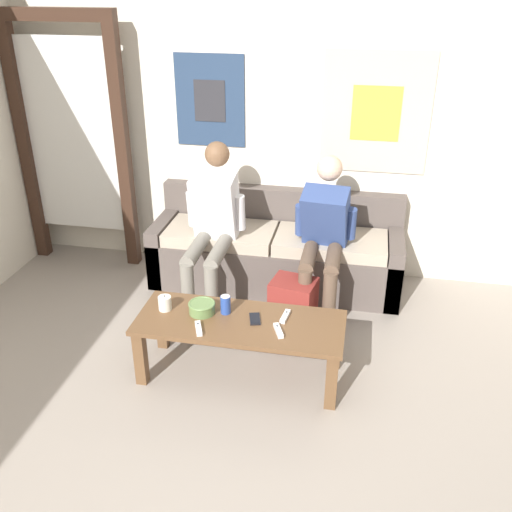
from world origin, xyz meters
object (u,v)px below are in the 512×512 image
(drink_can_blue, at_px, (226,305))
(game_controller_far_center, at_px, (285,316))
(couch, at_px, (276,252))
(game_controller_near_right, at_px, (278,331))
(backpack, at_px, (292,307))
(ceramic_bowl, at_px, (202,307))
(game_controller_near_left, at_px, (198,328))
(person_seated_adult, at_px, (212,222))
(pillar_candle, at_px, (165,303))
(cell_phone, at_px, (255,319))
(coffee_table, at_px, (240,330))
(person_seated_teen, at_px, (324,233))

(drink_can_blue, relative_size, game_controller_far_center, 0.84)
(couch, relative_size, drink_can_blue, 16.59)
(game_controller_near_right, xyz_separation_m, game_controller_far_center, (0.02, 0.17, 0.00))
(backpack, bearing_deg, ceramic_bowl, -134.07)
(couch, distance_m, ceramic_bowl, 1.29)
(backpack, height_order, game_controller_near_right, game_controller_near_right)
(couch, bearing_deg, backpack, -71.36)
(game_controller_near_left, bearing_deg, game_controller_near_right, 8.37)
(person_seated_adult, relative_size, pillar_candle, 11.61)
(ceramic_bowl, relative_size, game_controller_far_center, 1.20)
(cell_phone, bearing_deg, coffee_table, -160.62)
(pillar_candle, bearing_deg, coffee_table, -4.35)
(pillar_candle, relative_size, game_controller_far_center, 0.73)
(pillar_candle, distance_m, game_controller_near_right, 0.78)
(couch, xyz_separation_m, coffee_table, (-0.02, -1.29, 0.07))
(couch, height_order, cell_phone, couch)
(person_seated_teen, relative_size, ceramic_bowl, 6.61)
(pillar_candle, bearing_deg, cell_phone, -0.66)
(backpack, xyz_separation_m, cell_phone, (-0.17, -0.55, 0.23))
(backpack, bearing_deg, game_controller_near_left, -123.56)
(backpack, height_order, game_controller_near_left, game_controller_near_left)
(cell_phone, bearing_deg, couch, 93.03)
(game_controller_far_center, bearing_deg, pillar_candle, -176.49)
(ceramic_bowl, bearing_deg, coffee_table, -10.00)
(couch, height_order, backpack, couch)
(couch, distance_m, game_controller_near_left, 1.47)
(couch, xyz_separation_m, person_seated_adult, (-0.45, -0.35, 0.39))
(game_controller_near_right, xyz_separation_m, cell_phone, (-0.17, 0.11, -0.01))
(coffee_table, xyz_separation_m, backpack, (0.26, 0.59, -0.15))
(person_seated_adult, height_order, game_controller_near_left, person_seated_adult)
(couch, bearing_deg, game_controller_near_left, -99.89)
(person_seated_teen, distance_m, ceramic_bowl, 1.17)
(coffee_table, xyz_separation_m, ceramic_bowl, (-0.26, 0.05, 0.11))
(coffee_table, relative_size, person_seated_adult, 1.07)
(coffee_table, bearing_deg, backpack, 65.96)
(person_seated_adult, xyz_separation_m, person_seated_teen, (0.86, 0.03, -0.03))
(game_controller_far_center, bearing_deg, person_seated_adult, 129.54)
(backpack, bearing_deg, game_controller_far_center, -88.26)
(game_controller_near_left, xyz_separation_m, game_controller_far_center, (0.50, 0.24, 0.00))
(backpack, distance_m, pillar_candle, 0.98)
(ceramic_bowl, relative_size, pillar_candle, 1.65)
(backpack, distance_m, cell_phone, 0.62)
(game_controller_far_center, bearing_deg, coffee_table, -162.55)
(game_controller_near_left, relative_size, game_controller_far_center, 0.99)
(game_controller_near_left, xyz_separation_m, game_controller_near_right, (0.49, 0.07, 0.00))
(drink_can_blue, distance_m, game_controller_near_right, 0.40)
(couch, distance_m, coffee_table, 1.29)
(game_controller_far_center, bearing_deg, couch, 101.86)
(person_seated_teen, height_order, game_controller_far_center, person_seated_teen)
(couch, xyz_separation_m, person_seated_teen, (0.41, -0.32, 0.36))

